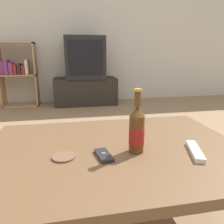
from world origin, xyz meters
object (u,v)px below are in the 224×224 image
(bookshelf, at_px, (17,72))
(beer_bottle, at_px, (137,130))
(remote_control, at_px, (195,151))
(television, at_px, (85,58))
(cell_phone, at_px, (104,155))
(tv_stand, at_px, (86,91))

(bookshelf, relative_size, beer_bottle, 3.63)
(bookshelf, xyz_separation_m, remote_control, (1.31, -2.94, -0.11))
(television, xyz_separation_m, beer_bottle, (0.01, -2.78, -0.25))
(bookshelf, bearing_deg, remote_control, -65.94)
(beer_bottle, height_order, cell_phone, beer_bottle)
(television, bearing_deg, tv_stand, 90.00)
(beer_bottle, height_order, remote_control, beer_bottle)
(television, xyz_separation_m, cell_phone, (-0.13, -2.80, -0.34))
(beer_bottle, bearing_deg, bookshelf, 110.44)
(tv_stand, height_order, beer_bottle, beer_bottle)
(bookshelf, bearing_deg, television, -5.09)
(beer_bottle, distance_m, cell_phone, 0.17)
(tv_stand, height_order, bookshelf, bookshelf)
(bookshelf, distance_m, beer_bottle, 3.07)
(remote_control, bearing_deg, beer_bottle, -176.61)
(beer_bottle, xyz_separation_m, remote_control, (0.24, -0.06, -0.09))
(tv_stand, distance_m, television, 0.54)
(beer_bottle, bearing_deg, television, 90.28)
(cell_phone, bearing_deg, beer_bottle, -0.24)
(beer_bottle, bearing_deg, cell_phone, -170.89)
(television, relative_size, remote_control, 3.37)
(tv_stand, relative_size, beer_bottle, 3.68)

